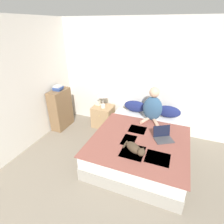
{
  "coord_description": "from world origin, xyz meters",
  "views": [
    {
      "loc": [
        0.63,
        -0.33,
        2.4
      ],
      "look_at": [
        -0.49,
        2.5,
        0.86
      ],
      "focal_mm": 28.0,
      "sensor_mm": 36.0,
      "label": 1
    }
  ],
  "objects_px": {
    "pillow_near": "(135,106)",
    "cat_tabby": "(135,149)",
    "table_lamp": "(103,93)",
    "nightstand": "(103,116)",
    "tissue_box": "(98,103)",
    "bed": "(141,145)",
    "book_stack_top": "(58,88)",
    "pillow_far": "(168,112)",
    "person_sitting": "(153,107)",
    "laptop_open": "(163,137)",
    "bookshelf": "(61,109)"
  },
  "relations": [
    {
      "from": "pillow_near",
      "to": "nightstand",
      "type": "xyz_separation_m",
      "value": [
        -0.8,
        -0.11,
        -0.37
      ]
    },
    {
      "from": "book_stack_top",
      "to": "pillow_near",
      "type": "bearing_deg",
      "value": 16.85
    },
    {
      "from": "bed",
      "to": "person_sitting",
      "type": "height_order",
      "value": "person_sitting"
    },
    {
      "from": "nightstand",
      "to": "tissue_box",
      "type": "distance_m",
      "value": 0.37
    },
    {
      "from": "pillow_near",
      "to": "person_sitting",
      "type": "distance_m",
      "value": 0.55
    },
    {
      "from": "pillow_far",
      "to": "table_lamp",
      "type": "distance_m",
      "value": 1.56
    },
    {
      "from": "nightstand",
      "to": "tissue_box",
      "type": "height_order",
      "value": "tissue_box"
    },
    {
      "from": "pillow_far",
      "to": "laptop_open",
      "type": "relative_size",
      "value": 1.33
    },
    {
      "from": "bookshelf",
      "to": "pillow_far",
      "type": "bearing_deg",
      "value": 12.07
    },
    {
      "from": "book_stack_top",
      "to": "table_lamp",
      "type": "bearing_deg",
      "value": 20.82
    },
    {
      "from": "bookshelf",
      "to": "bed",
      "type": "bearing_deg",
      "value": -9.78
    },
    {
      "from": "pillow_far",
      "to": "nightstand",
      "type": "distance_m",
      "value": 1.6
    },
    {
      "from": "pillow_near",
      "to": "pillow_far",
      "type": "distance_m",
      "value": 0.75
    },
    {
      "from": "pillow_near",
      "to": "tissue_box",
      "type": "distance_m",
      "value": 0.96
    },
    {
      "from": "bed",
      "to": "table_lamp",
      "type": "bearing_deg",
      "value": 146.97
    },
    {
      "from": "cat_tabby",
      "to": "table_lamp",
      "type": "distance_m",
      "value": 1.79
    },
    {
      "from": "table_lamp",
      "to": "bed",
      "type": "bearing_deg",
      "value": -33.03
    },
    {
      "from": "pillow_far",
      "to": "tissue_box",
      "type": "distance_m",
      "value": 1.71
    },
    {
      "from": "person_sitting",
      "to": "cat_tabby",
      "type": "xyz_separation_m",
      "value": [
        -0.05,
        -1.2,
        -0.23
      ]
    },
    {
      "from": "pillow_near",
      "to": "cat_tabby",
      "type": "distance_m",
      "value": 1.52
    },
    {
      "from": "laptop_open",
      "to": "pillow_far",
      "type": "bearing_deg",
      "value": 59.86
    },
    {
      "from": "tissue_box",
      "to": "book_stack_top",
      "type": "relative_size",
      "value": 0.62
    },
    {
      "from": "pillow_near",
      "to": "book_stack_top",
      "type": "height_order",
      "value": "book_stack_top"
    },
    {
      "from": "pillow_far",
      "to": "bookshelf",
      "type": "height_order",
      "value": "bookshelf"
    },
    {
      "from": "pillow_near",
      "to": "table_lamp",
      "type": "bearing_deg",
      "value": -168.45
    },
    {
      "from": "person_sitting",
      "to": "tissue_box",
      "type": "relative_size",
      "value": 5.3
    },
    {
      "from": "pillow_far",
      "to": "laptop_open",
      "type": "distance_m",
      "value": 0.92
    },
    {
      "from": "table_lamp",
      "to": "book_stack_top",
      "type": "relative_size",
      "value": 2.34
    },
    {
      "from": "laptop_open",
      "to": "bookshelf",
      "type": "bearing_deg",
      "value": 140.53
    },
    {
      "from": "pillow_near",
      "to": "bed",
      "type": "bearing_deg",
      "value": -67.42
    },
    {
      "from": "bed",
      "to": "bookshelf",
      "type": "xyz_separation_m",
      "value": [
        -2.14,
        0.37,
        0.24
      ]
    },
    {
      "from": "laptop_open",
      "to": "table_lamp",
      "type": "xyz_separation_m",
      "value": [
        -1.54,
        0.76,
        0.38
      ]
    },
    {
      "from": "cat_tabby",
      "to": "tissue_box",
      "type": "distance_m",
      "value": 1.96
    },
    {
      "from": "cat_tabby",
      "to": "bed",
      "type": "bearing_deg",
      "value": 124.08
    },
    {
      "from": "pillow_far",
      "to": "book_stack_top",
      "type": "bearing_deg",
      "value": -168.03
    },
    {
      "from": "pillow_near",
      "to": "bookshelf",
      "type": "xyz_separation_m",
      "value": [
        -1.76,
        -0.54,
        -0.15
      ]
    },
    {
      "from": "book_stack_top",
      "to": "person_sitting",
      "type": "bearing_deg",
      "value": 6.83
    },
    {
      "from": "pillow_far",
      "to": "person_sitting",
      "type": "relative_size",
      "value": 0.73
    },
    {
      "from": "pillow_near",
      "to": "cat_tabby",
      "type": "xyz_separation_m",
      "value": [
        0.39,
        -1.47,
        -0.05
      ]
    },
    {
      "from": "pillow_near",
      "to": "cat_tabby",
      "type": "bearing_deg",
      "value": -75.25
    },
    {
      "from": "laptop_open",
      "to": "pillow_near",
      "type": "bearing_deg",
      "value": 98.99
    },
    {
      "from": "pillow_near",
      "to": "pillow_far",
      "type": "height_order",
      "value": "same"
    },
    {
      "from": "cat_tabby",
      "to": "book_stack_top",
      "type": "xyz_separation_m",
      "value": [
        -2.15,
        0.94,
        0.46
      ]
    },
    {
      "from": "person_sitting",
      "to": "laptop_open",
      "type": "relative_size",
      "value": 1.81
    },
    {
      "from": "nightstand",
      "to": "table_lamp",
      "type": "bearing_deg",
      "value": -60.18
    },
    {
      "from": "pillow_far",
      "to": "person_sitting",
      "type": "xyz_separation_m",
      "value": [
        -0.31,
        -0.27,
        0.18
      ]
    },
    {
      "from": "cat_tabby",
      "to": "tissue_box",
      "type": "relative_size",
      "value": 2.94
    },
    {
      "from": "person_sitting",
      "to": "laptop_open",
      "type": "xyz_separation_m",
      "value": [
        0.33,
        -0.65,
        -0.27
      ]
    },
    {
      "from": "tissue_box",
      "to": "person_sitting",
      "type": "bearing_deg",
      "value": -9.17
    },
    {
      "from": "pillow_far",
      "to": "book_stack_top",
      "type": "distance_m",
      "value": 2.6
    }
  ]
}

